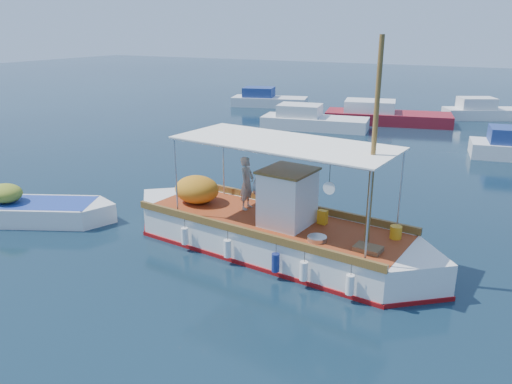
% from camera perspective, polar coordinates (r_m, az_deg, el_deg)
% --- Properties ---
extents(ground, '(160.00, 160.00, 0.00)m').
position_cam_1_polar(ground, '(16.32, 1.37, -5.49)').
color(ground, black).
rests_on(ground, ground).
extents(fishing_caique, '(10.85, 3.85, 6.66)m').
position_cam_1_polar(fishing_caique, '(15.43, 1.57, -4.59)').
color(fishing_caique, white).
rests_on(fishing_caique, ground).
extents(dinghy, '(5.75, 3.50, 1.54)m').
position_cam_1_polar(dinghy, '(19.54, -24.61, -2.10)').
color(dinghy, white).
rests_on(dinghy, ground).
extents(bg_boat_nw, '(7.32, 3.54, 1.80)m').
position_cam_1_polar(bg_boat_nw, '(34.16, 6.36, 8.02)').
color(bg_boat_nw, silver).
rests_on(bg_boat_nw, ground).
extents(bg_boat_n, '(9.03, 4.59, 1.80)m').
position_cam_1_polar(bg_boat_n, '(36.99, 14.40, 8.36)').
color(bg_boat_n, maroon).
rests_on(bg_boat_n, ground).
extents(bg_boat_far_w, '(6.72, 3.87, 1.80)m').
position_cam_1_polar(bg_boat_far_w, '(43.71, 1.30, 10.41)').
color(bg_boat_far_w, silver).
rests_on(bg_boat_far_w, ground).
extents(bg_boat_far_n, '(6.48, 4.57, 1.80)m').
position_cam_1_polar(bg_boat_far_n, '(41.22, 24.73, 8.25)').
color(bg_boat_far_n, silver).
rests_on(bg_boat_far_n, ground).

